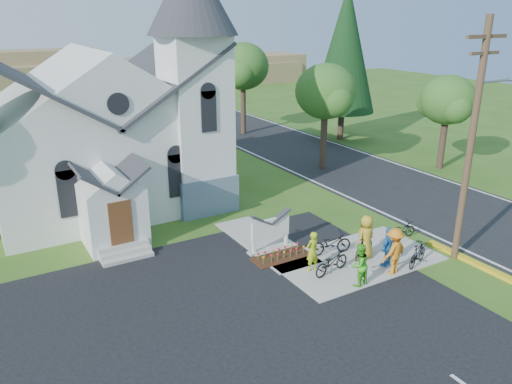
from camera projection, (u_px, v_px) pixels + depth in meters
ground at (336, 273)px, 20.37m from camera, size 120.00×120.00×0.00m
parking_lot at (200, 357)px, 15.40m from camera, size 20.00×16.00×0.02m
road at (314, 155)px, 37.31m from camera, size 8.00×90.00×0.02m
sidewalk at (356, 259)px, 21.48m from camera, size 7.00×4.00×0.05m
church at (108, 110)px, 26.12m from camera, size 12.35×12.00×13.00m
church_sign at (270, 229)px, 22.04m from camera, size 2.20×0.40×1.70m
flower_bed at (281, 257)px, 21.65m from camera, size 2.60×1.10×0.07m
utility_pole at (473, 136)px, 19.89m from camera, size 3.45×0.28×10.00m
tree_road_near at (326, 92)px, 32.41m from camera, size 4.00×4.00×7.05m
tree_road_mid at (243, 67)px, 42.19m from camera, size 4.40×4.40×7.80m
tree_road_far at (448, 101)px, 32.69m from camera, size 3.60×3.60×6.30m
conifer at (345, 49)px, 39.64m from camera, size 5.20×5.20×12.40m
distant_hills at (90, 76)px, 66.96m from camera, size 61.00×10.00×5.60m
cyclist_0 at (312, 251)px, 20.27m from camera, size 0.66×0.48×1.70m
bike_0 at (332, 262)px, 20.14m from camera, size 1.95×0.98×0.98m
cyclist_1 at (359, 265)px, 19.12m from camera, size 0.93×0.77×1.73m
bike_1 at (364, 247)px, 21.43m from camera, size 1.66×1.02×0.96m
cyclist_2 at (388, 247)px, 20.62m from camera, size 1.09×0.71×1.73m
bike_2 at (331, 243)px, 21.74m from camera, size 2.03×1.03×1.02m
cyclist_3 at (394, 251)px, 20.01m from camera, size 1.35×0.89×1.94m
bike_3 at (418, 254)px, 20.78m from camera, size 1.71×1.03×0.99m
cyclist_4 at (366, 237)px, 21.26m from camera, size 1.03×0.75×1.95m
bike_4 at (401, 230)px, 23.32m from camera, size 1.63×0.69×0.84m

